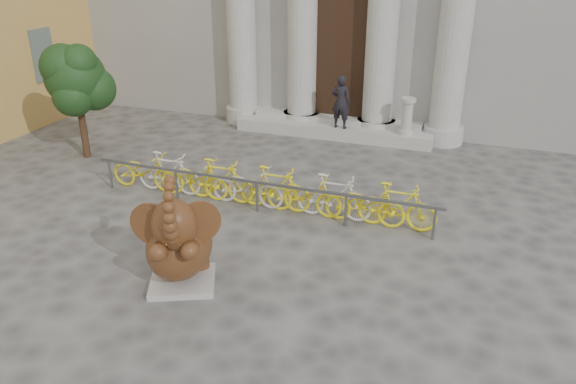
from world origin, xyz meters
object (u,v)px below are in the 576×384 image
(bike_rack, at_px, (260,186))
(pedestrian, at_px, (341,102))
(elephant_statue, at_px, (179,245))
(tree, at_px, (76,79))

(bike_rack, relative_size, pedestrian, 5.08)
(pedestrian, bearing_deg, bike_rack, 88.32)
(elephant_statue, height_order, pedestrian, elephant_statue)
(tree, xyz_separation_m, pedestrian, (6.15, 3.83, -1.02))
(bike_rack, bearing_deg, pedestrian, 85.01)
(bike_rack, distance_m, pedestrian, 5.21)
(pedestrian, bearing_deg, elephant_statue, 89.71)
(bike_rack, xyz_separation_m, tree, (-5.70, 1.32, 1.66))
(pedestrian, bearing_deg, tree, 35.26)
(elephant_statue, distance_m, tree, 7.44)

